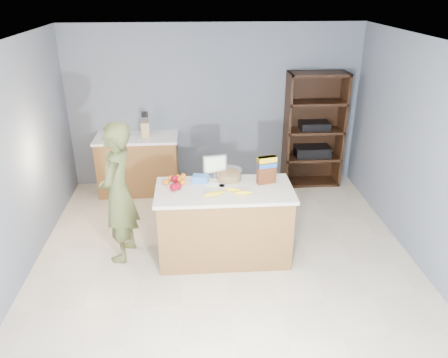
{
  "coord_description": "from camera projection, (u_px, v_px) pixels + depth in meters",
  "views": [
    {
      "loc": [
        -0.31,
        -4.12,
        3.05
      ],
      "look_at": [
        0.0,
        0.35,
        1.0
      ],
      "focal_mm": 35.0,
      "sensor_mm": 36.0,
      "label": 1
    }
  ],
  "objects": [
    {
      "name": "apples",
      "position": [
        175.0,
        184.0,
        4.94
      ],
      "size": [
        0.13,
        0.32,
        0.09
      ],
      "color": "maroon",
      "rests_on": "counter_peninsula"
    },
    {
      "name": "counter_peninsula",
      "position": [
        224.0,
        226.0,
        5.13
      ],
      "size": [
        1.56,
        0.76,
        0.9
      ],
      "color": "brown",
      "rests_on": "ground"
    },
    {
      "name": "envelopes",
      "position": [
        222.0,
        185.0,
        5.01
      ],
      "size": [
        0.39,
        0.17,
        0.0
      ],
      "color": "white",
      "rests_on": "counter_peninsula"
    },
    {
      "name": "person",
      "position": [
        118.0,
        193.0,
        4.97
      ],
      "size": [
        0.5,
        0.67,
        1.68
      ],
      "primitive_type": "imported",
      "rotation": [
        0.0,
        0.0,
        -1.74
      ],
      "color": "#4D552C",
      "rests_on": "ground"
    },
    {
      "name": "back_cabinet",
      "position": [
        139.0,
        164.0,
        6.76
      ],
      "size": [
        1.24,
        0.62,
        0.9
      ],
      "color": "brown",
      "rests_on": "ground"
    },
    {
      "name": "oranges",
      "position": [
        176.0,
        180.0,
        5.08
      ],
      "size": [
        0.27,
        0.24,
        0.07
      ],
      "color": "orange",
      "rests_on": "counter_peninsula"
    },
    {
      "name": "shelving_unit",
      "position": [
        313.0,
        132.0,
        6.9
      ],
      "size": [
        0.9,
        0.4,
        1.8
      ],
      "color": "black",
      "rests_on": "ground"
    },
    {
      "name": "knife_block",
      "position": [
        146.0,
        129.0,
        6.52
      ],
      "size": [
        0.12,
        0.1,
        0.31
      ],
      "color": "tan",
      "rests_on": "back_cabinet"
    },
    {
      "name": "cereal_box",
      "position": [
        267.0,
        168.0,
        4.99
      ],
      "size": [
        0.23,
        0.13,
        0.33
      ],
      "color": "#592B14",
      "rests_on": "counter_peninsula"
    },
    {
      "name": "bananas",
      "position": [
        226.0,
        192.0,
        4.79
      ],
      "size": [
        0.56,
        0.22,
        0.05
      ],
      "color": "yellow",
      "rests_on": "counter_peninsula"
    },
    {
      "name": "walls",
      "position": [
        226.0,
        134.0,
        4.34
      ],
      "size": [
        4.52,
        5.02,
        2.51
      ],
      "color": "slate",
      "rests_on": "ground"
    },
    {
      "name": "salad_bowl",
      "position": [
        229.0,
        175.0,
        5.13
      ],
      "size": [
        0.3,
        0.3,
        0.13
      ],
      "color": "#267219",
      "rests_on": "counter_peninsula"
    },
    {
      "name": "floor",
      "position": [
        226.0,
        270.0,
        5.03
      ],
      "size": [
        4.5,
        5.0,
        0.02
      ],
      "primitive_type": "cube",
      "color": "beige",
      "rests_on": "ground"
    },
    {
      "name": "tv",
      "position": [
        215.0,
        165.0,
        5.15
      ],
      "size": [
        0.28,
        0.12,
        0.28
      ],
      "color": "silver",
      "rests_on": "counter_peninsula"
    },
    {
      "name": "blue_carton",
      "position": [
        200.0,
        179.0,
        5.08
      ],
      "size": [
        0.2,
        0.15,
        0.08
      ],
      "primitive_type": "cube",
      "rotation": [
        0.0,
        0.0,
        -0.21
      ],
      "color": "blue",
      "rests_on": "counter_peninsula"
    }
  ]
}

